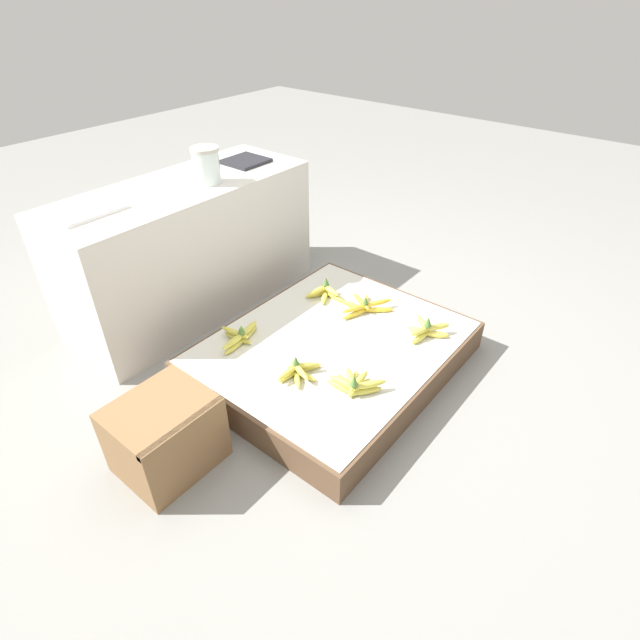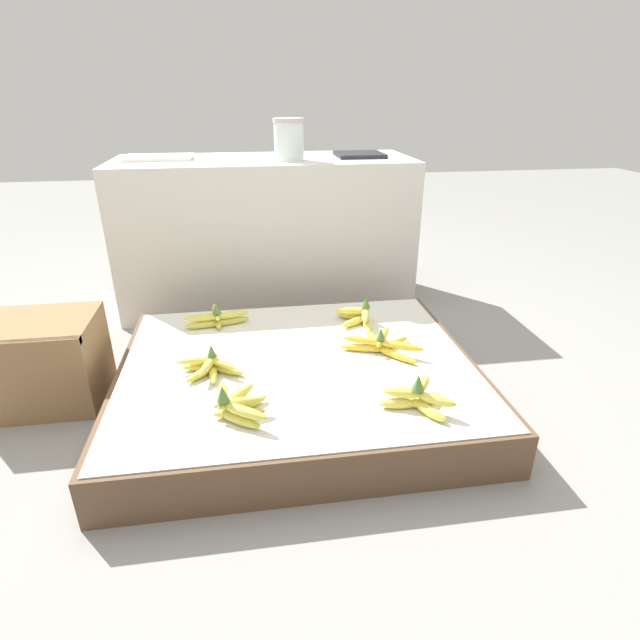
# 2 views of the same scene
# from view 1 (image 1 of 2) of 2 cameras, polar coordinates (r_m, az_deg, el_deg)

# --- Properties ---
(ground_plane) EXTENTS (10.00, 10.00, 0.00)m
(ground_plane) POSITION_cam_1_polar(r_m,az_deg,el_deg) (2.43, 1.46, -5.27)
(ground_plane) COLOR gray
(display_platform) EXTENTS (1.18, 0.98, 0.15)m
(display_platform) POSITION_cam_1_polar(r_m,az_deg,el_deg) (2.38, 1.49, -3.88)
(display_platform) COLOR brown
(display_platform) RESTS_ON ground_plane
(back_vendor_table) EXTENTS (1.37, 0.52, 0.70)m
(back_vendor_table) POSITION_cam_1_polar(r_m,az_deg,el_deg) (2.79, -14.68, 7.96)
(back_vendor_table) COLOR beige
(back_vendor_table) RESTS_ON ground_plane
(wooden_crate) EXTENTS (0.36, 0.31, 0.30)m
(wooden_crate) POSITION_cam_1_polar(r_m,az_deg,el_deg) (2.00, -17.23, -12.44)
(wooden_crate) COLOR olive
(wooden_crate) RESTS_ON ground_plane
(banana_bunch_front_left) EXTENTS (0.16, 0.22, 0.11)m
(banana_bunch_front_left) POSITION_cam_1_polar(r_m,az_deg,el_deg) (2.06, 3.96, -7.33)
(banana_bunch_front_left) COLOR gold
(banana_bunch_front_left) RESTS_ON display_platform
(banana_bunch_front_midleft) EXTENTS (0.21, 0.20, 0.11)m
(banana_bunch_front_midleft) POSITION_cam_1_polar(r_m,az_deg,el_deg) (2.40, 12.05, -1.07)
(banana_bunch_front_midleft) COLOR #DBCC4C
(banana_bunch_front_midleft) RESTS_ON display_platform
(banana_bunch_middle_left) EXTENTS (0.22, 0.15, 0.09)m
(banana_bunch_middle_left) POSITION_cam_1_polar(r_m,az_deg,el_deg) (2.13, -2.51, -5.83)
(banana_bunch_middle_left) COLOR #DBCC4C
(banana_bunch_middle_left) RESTS_ON display_platform
(banana_bunch_middle_midleft) EXTENTS (0.28, 0.27, 0.09)m
(banana_bunch_middle_midleft) POSITION_cam_1_polar(r_m,az_deg,el_deg) (2.53, 5.06, 1.60)
(banana_bunch_middle_midleft) COLOR gold
(banana_bunch_middle_midleft) RESTS_ON display_platform
(banana_bunch_back_left) EXTENTS (0.25, 0.17, 0.10)m
(banana_bunch_back_left) POSITION_cam_1_polar(r_m,az_deg,el_deg) (2.34, -9.15, -1.85)
(banana_bunch_back_left) COLOR gold
(banana_bunch_back_left) RESTS_ON display_platform
(banana_bunch_back_midleft) EXTENTS (0.14, 0.20, 0.10)m
(banana_bunch_back_midleft) POSITION_cam_1_polar(r_m,az_deg,el_deg) (2.63, 0.56, 3.18)
(banana_bunch_back_midleft) COLOR #DBCC4C
(banana_bunch_back_midleft) RESTS_ON display_platform
(glass_jar) EXTENTS (0.14, 0.14, 0.18)m
(glass_jar) POSITION_cam_1_polar(r_m,az_deg,el_deg) (2.62, -12.86, 16.86)
(glass_jar) COLOR silver
(glass_jar) RESTS_ON back_vendor_table
(foam_tray_white) EXTENTS (0.30, 0.18, 0.02)m
(foam_tray_white) POSITION_cam_1_polar(r_m,az_deg,el_deg) (2.45, -24.92, 11.22)
(foam_tray_white) COLOR white
(foam_tray_white) RESTS_ON back_vendor_table
(foam_tray_dark) EXTENTS (0.22, 0.21, 0.02)m
(foam_tray_dark) POSITION_cam_1_polar(r_m,az_deg,el_deg) (2.92, -8.52, 17.53)
(foam_tray_dark) COLOR #232328
(foam_tray_dark) RESTS_ON back_vendor_table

